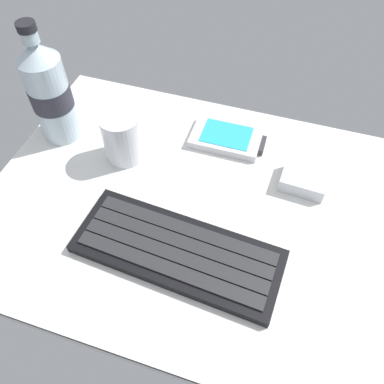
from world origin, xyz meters
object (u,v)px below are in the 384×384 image
at_px(keyboard, 178,251).
at_px(juice_cup, 123,139).
at_px(handheld_device, 227,138).
at_px(water_bottle, 50,92).
at_px(charger_block, 304,180).

xyz_separation_m(keyboard, juice_cup, (-0.15, 0.15, 0.03)).
xyz_separation_m(handheld_device, juice_cup, (-0.16, -0.09, 0.03)).
bearing_deg(water_bottle, keyboard, -31.39).
relative_size(keyboard, water_bottle, 1.43).
height_order(keyboard, juice_cup, juice_cup).
relative_size(keyboard, juice_cup, 3.49).
relative_size(handheld_device, charger_block, 1.83).
distance_m(keyboard, juice_cup, 0.21).
bearing_deg(water_bottle, handheld_device, 14.15).
xyz_separation_m(water_bottle, charger_block, (0.42, 0.01, -0.08)).
height_order(keyboard, handheld_device, keyboard).
bearing_deg(keyboard, charger_block, 50.29).
height_order(water_bottle, charger_block, water_bottle).
height_order(handheld_device, charger_block, charger_block).
xyz_separation_m(keyboard, handheld_device, (0.01, 0.24, -0.00)).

